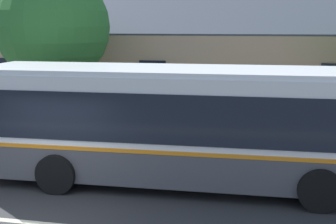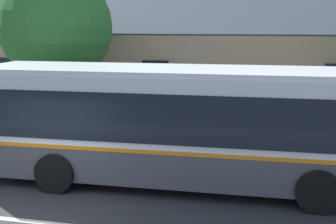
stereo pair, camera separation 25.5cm
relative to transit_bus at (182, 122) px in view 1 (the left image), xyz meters
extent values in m
plane|color=#2D2D30|center=(-2.76, -2.90, -1.63)|extent=(300.00, 300.00, 0.00)
cube|color=#9E9E99|center=(-2.76, 3.10, -1.56)|extent=(60.00, 3.00, 0.15)
cube|color=beige|center=(-2.76, -2.90, -1.63)|extent=(60.00, 0.16, 0.01)
cube|color=tan|center=(-2.21, 10.36, 0.20)|extent=(20.26, 8.05, 3.66)
cube|color=#424751|center=(-2.21, 8.35, 2.88)|extent=(20.86, 4.09, 1.86)
cube|color=#424751|center=(-2.21, 12.37, 2.88)|extent=(20.86, 4.09, 1.86)
cube|color=black|center=(-2.21, 6.31, 0.38)|extent=(1.10, 0.06, 1.30)
cube|color=black|center=(4.88, 6.31, 0.38)|extent=(1.10, 0.06, 1.30)
cube|color=#4C3323|center=(0.82, 6.31, -0.58)|extent=(1.00, 0.06, 2.10)
cube|color=#47474C|center=(-0.02, 0.00, -0.93)|extent=(10.66, 2.72, 0.86)
cube|color=orange|center=(-0.02, 0.00, -0.45)|extent=(10.68, 2.74, 0.10)
cube|color=white|center=(-0.02, 0.00, 0.44)|extent=(10.66, 2.72, 1.68)
cube|color=white|center=(-0.02, 0.00, 1.34)|extent=(10.45, 2.59, 0.12)
cube|color=black|center=(-0.04, 1.26, 0.34)|extent=(9.76, 0.24, 1.18)
cube|color=black|center=(0.01, -1.27, 0.34)|extent=(9.76, 0.24, 1.18)
cube|color=#197233|center=(-1.37, 1.24, -0.93)|extent=(2.97, 0.09, 0.60)
cylinder|color=black|center=(3.24, 1.32, -1.13)|extent=(1.01, 0.30, 1.00)
cylinder|color=black|center=(3.30, -1.18, -1.13)|extent=(1.01, 0.30, 1.00)
cylinder|color=black|center=(-2.96, 1.19, -1.13)|extent=(1.01, 0.30, 1.00)
cylinder|color=black|center=(-2.91, -1.31, -1.13)|extent=(1.01, 0.30, 1.00)
cube|color=brown|center=(-3.43, 3.25, -1.03)|extent=(1.53, 0.10, 0.04)
cube|color=brown|center=(-3.43, 3.10, -1.03)|extent=(1.53, 0.10, 0.04)
cube|color=brown|center=(-3.43, 2.96, -1.03)|extent=(1.53, 0.10, 0.04)
cube|color=brown|center=(-3.43, 2.83, -0.73)|extent=(1.53, 0.04, 0.10)
cube|color=brown|center=(-3.43, 2.83, -0.59)|extent=(1.53, 0.04, 0.10)
cube|color=black|center=(-2.81, 3.10, -1.26)|extent=(0.08, 0.43, 0.45)
cube|color=black|center=(-4.04, 3.10, -1.26)|extent=(0.08, 0.43, 0.45)
cylinder|color=#4C3828|center=(-5.36, 4.00, -0.29)|extent=(0.44, 0.44, 2.69)
sphere|color=#2D6B2D|center=(-5.36, 4.00, 2.39)|extent=(4.10, 4.10, 4.10)
sphere|color=#2D6B2D|center=(-6.07, 4.35, 1.78)|extent=(2.50, 2.50, 2.50)
camera|label=1|loc=(1.64, -10.41, 2.47)|focal=45.00mm
camera|label=2|loc=(1.89, -10.36, 2.47)|focal=45.00mm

